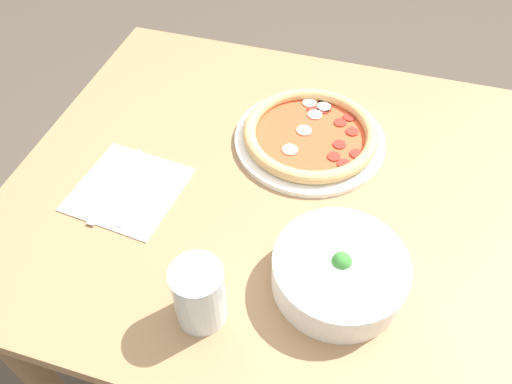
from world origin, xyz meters
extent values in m
plane|color=#4C4238|center=(0.00, 0.00, 0.00)|extent=(8.00, 8.00, 0.00)
cube|color=#99724C|center=(0.00, 0.00, 0.76)|extent=(1.12, 0.87, 0.03)
cylinder|color=olive|center=(-0.49, -0.36, 0.37)|extent=(0.06, 0.06, 0.75)
cylinder|color=olive|center=(0.49, -0.36, 0.37)|extent=(0.06, 0.06, 0.75)
cylinder|color=olive|center=(0.49, 0.36, 0.37)|extent=(0.06, 0.06, 0.75)
cylinder|color=white|center=(0.02, -0.13, 0.78)|extent=(0.31, 0.31, 0.01)
torus|color=tan|center=(0.02, -0.13, 0.80)|extent=(0.28, 0.28, 0.03)
cylinder|color=#D14C28|center=(0.02, -0.13, 0.79)|extent=(0.24, 0.24, 0.01)
cylinder|color=maroon|center=(0.03, -0.24, 0.80)|extent=(0.03, 0.03, 0.00)
cylinder|color=maroon|center=(-0.04, -0.09, 0.80)|extent=(0.03, 0.03, 0.00)
cylinder|color=maroon|center=(-0.03, -0.19, 0.80)|extent=(0.03, 0.03, 0.00)
cylinder|color=maroon|center=(-0.06, -0.07, 0.80)|extent=(0.03, 0.03, 0.00)
cylinder|color=maroon|center=(0.01, -0.24, 0.80)|extent=(0.03, 0.03, 0.00)
cylinder|color=maroon|center=(0.01, -0.22, 0.80)|extent=(0.03, 0.03, 0.00)
cylinder|color=maroon|center=(-0.08, -0.11, 0.80)|extent=(0.03, 0.03, 0.00)
cylinder|color=maroon|center=(-0.04, -0.12, 0.80)|extent=(0.03, 0.03, 0.00)
cylinder|color=maroon|center=(0.03, -0.22, 0.80)|extent=(0.03, 0.03, 0.00)
cylinder|color=maroon|center=(-0.06, -0.17, 0.80)|extent=(0.03, 0.03, 0.00)
cylinder|color=maroon|center=(-0.05, -0.21, 0.80)|extent=(0.03, 0.03, 0.00)
cylinder|color=maroon|center=(0.01, -0.22, 0.80)|extent=(0.03, 0.03, 0.00)
ellipsoid|color=silver|center=(0.01, -0.23, 0.80)|extent=(0.03, 0.03, 0.01)
ellipsoid|color=silver|center=(0.03, -0.20, 0.80)|extent=(0.03, 0.03, 0.01)
ellipsoid|color=silver|center=(0.05, -0.08, 0.80)|extent=(0.03, 0.03, 0.01)
ellipsoid|color=silver|center=(0.04, -0.23, 0.80)|extent=(0.03, 0.03, 0.01)
ellipsoid|color=silver|center=(0.04, -0.14, 0.80)|extent=(0.03, 0.03, 0.01)
cylinder|color=white|center=(-0.09, 0.18, 0.81)|extent=(0.21, 0.21, 0.06)
torus|color=white|center=(-0.09, 0.18, 0.84)|extent=(0.22, 0.22, 0.01)
ellipsoid|color=tan|center=(-0.06, 0.16, 0.83)|extent=(0.04, 0.04, 0.02)
ellipsoid|color=#998466|center=(-0.07, 0.10, 0.83)|extent=(0.04, 0.03, 0.02)
ellipsoid|color=#998466|center=(-0.18, 0.16, 0.83)|extent=(0.04, 0.03, 0.02)
ellipsoid|color=tan|center=(-0.10, 0.10, 0.83)|extent=(0.04, 0.03, 0.02)
sphere|color=#388433|center=(-0.10, 0.18, 0.84)|extent=(0.03, 0.03, 0.03)
ellipsoid|color=yellow|center=(-0.04, 0.22, 0.83)|extent=(0.04, 0.02, 0.02)
cube|color=white|center=(0.32, 0.09, 0.78)|extent=(0.21, 0.21, 0.00)
cube|color=silver|center=(0.29, 0.07, 0.78)|extent=(0.01, 0.12, 0.00)
cube|color=silver|center=(0.30, 0.16, 0.78)|extent=(0.00, 0.05, 0.00)
cube|color=silver|center=(0.30, 0.16, 0.78)|extent=(0.00, 0.05, 0.00)
cube|color=silver|center=(0.29, 0.16, 0.78)|extent=(0.00, 0.05, 0.00)
cube|color=silver|center=(0.29, 0.16, 0.78)|extent=(0.00, 0.05, 0.00)
cube|color=silver|center=(0.34, 0.04, 0.78)|extent=(0.01, 0.08, 0.01)
cube|color=silver|center=(0.35, 0.13, 0.78)|extent=(0.02, 0.12, 0.00)
cylinder|color=silver|center=(0.10, 0.30, 0.84)|extent=(0.08, 0.08, 0.12)
camera|label=1|loc=(-0.09, 0.62, 1.49)|focal=35.00mm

